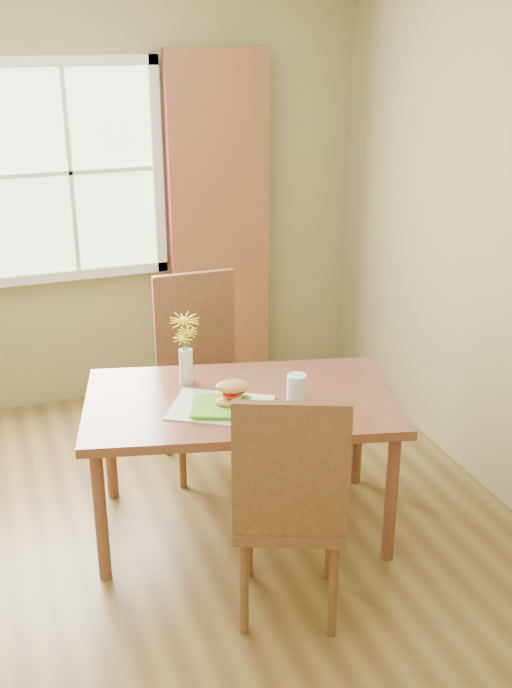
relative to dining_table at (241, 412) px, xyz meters
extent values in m
cube|color=brown|center=(-0.74, -0.16, -0.65)|extent=(4.20, 3.80, 0.02)
cube|color=#928B57|center=(-0.74, 1.75, 0.71)|extent=(4.20, 0.02, 2.70)
cube|color=#928B57|center=(-0.74, -2.07, 0.71)|extent=(4.20, 0.02, 2.70)
cube|color=#B4E0A9|center=(-0.74, 1.72, 0.86)|extent=(1.50, 0.02, 1.20)
cube|color=white|center=(-0.74, 1.69, 1.49)|extent=(1.62, 0.04, 0.06)
cube|color=white|center=(-0.74, 1.69, 0.23)|extent=(1.62, 0.04, 0.06)
cube|color=white|center=(0.04, 1.69, 0.86)|extent=(0.06, 0.04, 1.32)
cube|color=white|center=(-0.74, 1.69, 0.86)|extent=(1.50, 0.03, 0.02)
cube|color=maroon|center=(0.41, 1.62, 0.46)|extent=(0.65, 0.08, 2.20)
cube|color=brown|center=(0.00, 0.00, 0.05)|extent=(1.61, 1.13, 0.05)
cylinder|color=brown|center=(-0.72, -0.18, -0.30)|extent=(0.06, 0.06, 0.66)
cylinder|color=brown|center=(0.56, -0.48, -0.30)|extent=(0.06, 0.06, 0.66)
cylinder|color=brown|center=(-0.56, 0.48, -0.30)|extent=(0.06, 0.06, 0.66)
cylinder|color=brown|center=(0.72, 0.18, -0.30)|extent=(0.06, 0.06, 0.66)
cube|color=brown|center=(0.00, -0.62, -0.16)|extent=(0.58, 0.58, 0.04)
cube|color=brown|center=(-0.08, -0.81, 0.15)|extent=(0.43, 0.20, 0.57)
cylinder|color=brown|center=(-0.23, -0.72, -0.41)|extent=(0.04, 0.04, 0.46)
cylinder|color=brown|center=(0.10, -0.85, -0.41)|extent=(0.04, 0.04, 0.46)
cylinder|color=brown|center=(-0.10, -0.39, -0.41)|extent=(0.04, 0.04, 0.46)
cylinder|color=brown|center=(0.23, -0.52, -0.41)|extent=(0.04, 0.04, 0.46)
cube|color=brown|center=(0.00, 0.62, -0.15)|extent=(0.46, 0.46, 0.04)
cube|color=brown|center=(0.00, 0.82, 0.16)|extent=(0.45, 0.05, 0.58)
cylinder|color=brown|center=(-0.19, 0.44, -0.41)|extent=(0.04, 0.04, 0.46)
cylinder|color=brown|center=(0.18, 0.43, -0.41)|extent=(0.04, 0.04, 0.46)
cylinder|color=brown|center=(-0.18, 0.81, -0.41)|extent=(0.04, 0.04, 0.46)
cylinder|color=brown|center=(0.19, 0.80, -0.41)|extent=(0.04, 0.04, 0.46)
cube|color=beige|center=(-0.12, -0.07, 0.08)|extent=(0.56, 0.51, 0.01)
cube|color=#62C531|center=(-0.14, -0.08, 0.08)|extent=(0.30, 0.30, 0.01)
ellipsoid|color=#F7B354|center=(-0.07, -0.09, 0.11)|extent=(0.18, 0.14, 0.04)
ellipsoid|color=#4C8C2D|center=(-0.03, -0.11, 0.13)|extent=(0.09, 0.06, 0.01)
cylinder|color=red|center=(-0.08, -0.09, 0.14)|extent=(0.08, 0.08, 0.01)
cylinder|color=red|center=(-0.05, -0.08, 0.15)|extent=(0.08, 0.08, 0.01)
ellipsoid|color=#F7B354|center=(-0.07, -0.08, 0.18)|extent=(0.18, 0.14, 0.05)
cylinder|color=silver|center=(0.23, -0.12, 0.14)|extent=(0.09, 0.09, 0.13)
cylinder|color=silver|center=(0.23, -0.12, 0.13)|extent=(0.08, 0.08, 0.11)
cylinder|color=silver|center=(-0.19, 0.26, 0.16)|extent=(0.07, 0.07, 0.17)
cylinder|color=silver|center=(-0.19, 0.26, 0.12)|extent=(0.06, 0.06, 0.08)
cylinder|color=#3D7028|center=(-0.19, 0.26, 0.23)|extent=(0.01, 0.01, 0.32)
cylinder|color=#3D7028|center=(-0.18, 0.25, 0.20)|extent=(0.01, 0.01, 0.26)
cylinder|color=#3D7028|center=(-0.20, 0.27, 0.19)|extent=(0.01, 0.01, 0.23)
camera|label=1|loc=(-1.08, -3.21, 1.74)|focal=42.00mm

